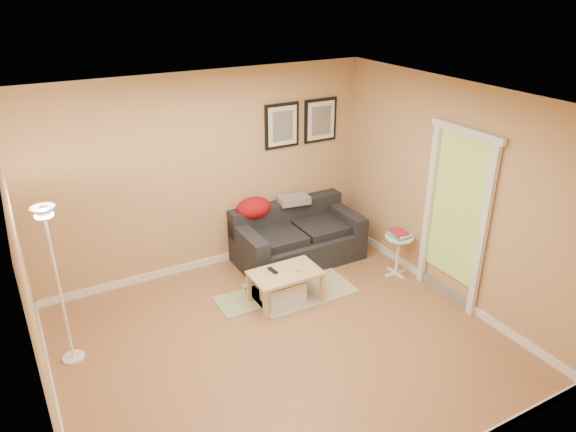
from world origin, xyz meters
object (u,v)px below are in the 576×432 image
object	(u,v)px
storage_bin	(283,291)
coffee_table	(285,287)
side_table	(397,255)
floor_lamp	(60,292)
sofa	(298,235)
book_stack	(399,234)

from	to	relation	value
storage_bin	coffee_table	bearing A→B (deg)	-11.70
storage_bin	side_table	bearing A→B (deg)	-4.99
floor_lamp	sofa	bearing A→B (deg)	12.89
side_table	book_stack	bearing A→B (deg)	162.14
sofa	coffee_table	xyz separation A→B (m)	(-0.66, -0.84, -0.17)
sofa	floor_lamp	size ratio (longest dim) A/B	0.99
storage_bin	floor_lamp	size ratio (longest dim) A/B	0.28
sofa	floor_lamp	world-z (taller)	floor_lamp
sofa	coffee_table	size ratio (longest dim) A/B	2.05
side_table	floor_lamp	bearing A→B (deg)	176.14
sofa	coffee_table	world-z (taller)	sofa
storage_bin	floor_lamp	xyz separation A→B (m)	(-2.39, 0.13, 0.66)
coffee_table	sofa	bearing A→B (deg)	53.95
coffee_table	floor_lamp	world-z (taller)	floor_lamp
side_table	storage_bin	bearing A→B (deg)	175.01
sofa	book_stack	world-z (taller)	sofa
coffee_table	storage_bin	xyz separation A→B (m)	(-0.03, 0.01, -0.06)
sofa	side_table	bearing A→B (deg)	-46.35
sofa	coffee_table	distance (m)	1.08
storage_bin	side_table	world-z (taller)	side_table
storage_bin	sofa	bearing A→B (deg)	50.39
sofa	floor_lamp	xyz separation A→B (m)	(-3.09, -0.71, 0.44)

